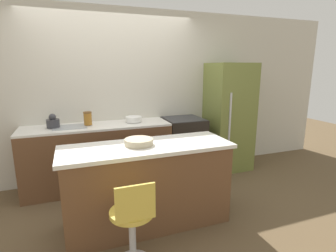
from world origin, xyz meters
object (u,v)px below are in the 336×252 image
at_px(stool_chair, 133,227).
at_px(oven_range, 183,146).
at_px(refrigerator, 229,117).
at_px(mixing_bowl, 134,119).
at_px(kettle, 53,122).

bearing_deg(stool_chair, oven_range, 55.07).
xyz_separation_m(oven_range, refrigerator, (0.83, -0.02, 0.43)).
bearing_deg(mixing_bowl, kettle, 180.00).
bearing_deg(refrigerator, mixing_bowl, 178.37).
xyz_separation_m(kettle, mixing_bowl, (1.11, -0.00, -0.04)).
relative_size(stool_chair, kettle, 4.47).
bearing_deg(refrigerator, oven_range, 178.94).
bearing_deg(stool_chair, kettle, 110.14).
bearing_deg(kettle, mixing_bowl, -0.00).
distance_m(stool_chair, mixing_bowl, 1.96).
relative_size(oven_range, mixing_bowl, 3.87).
xyz_separation_m(stool_chair, kettle, (-0.67, 1.83, 0.60)).
height_order(refrigerator, stool_chair, refrigerator).
bearing_deg(oven_range, refrigerator, -1.06).
relative_size(oven_range, kettle, 4.92).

